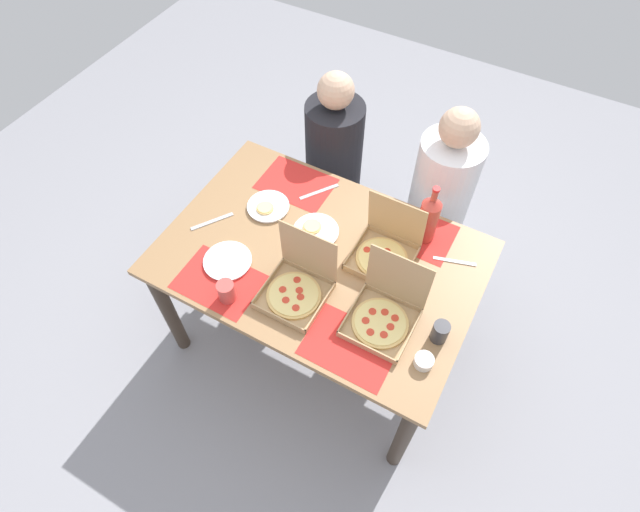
{
  "coord_description": "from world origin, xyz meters",
  "views": [
    {
      "loc": [
        0.64,
        -1.16,
        2.63
      ],
      "look_at": [
        0.0,
        0.0,
        0.77
      ],
      "focal_mm": 28.48,
      "sensor_mm": 36.0,
      "label": 1
    }
  ],
  "objects": [
    {
      "name": "placemat_far_left",
      "position": [
        -0.32,
        0.33,
        0.77
      ],
      "size": [
        0.36,
        0.26,
        0.0
      ],
      "primitive_type": "cube",
      "color": "red",
      "rests_on": "dining_table"
    },
    {
      "name": "soda_bottle",
      "position": [
        0.37,
        0.33,
        0.91
      ],
      "size": [
        0.09,
        0.09,
        0.32
      ],
      "color": "#B2382D",
      "rests_on": "dining_table"
    },
    {
      "name": "plate_near_right",
      "position": [
        -0.34,
        -0.23,
        0.78
      ],
      "size": [
        0.22,
        0.22,
        0.02
      ],
      "color": "white",
      "rests_on": "dining_table"
    },
    {
      "name": "plate_far_right",
      "position": [
        -0.08,
        0.11,
        0.78
      ],
      "size": [
        0.21,
        0.21,
        0.03
      ],
      "color": "white",
      "rests_on": "dining_table"
    },
    {
      "name": "fork_by_near_left",
      "position": [
        0.54,
        0.26,
        0.78
      ],
      "size": [
        0.19,
        0.07,
        0.0
      ],
      "primitive_type": "cube",
      "rotation": [
        0.0,
        0.0,
        3.44
      ],
      "color": "#B7B7BC",
      "rests_on": "dining_table"
    },
    {
      "name": "placemat_near_right",
      "position": [
        0.32,
        -0.33,
        0.77
      ],
      "size": [
        0.36,
        0.26,
        0.0
      ],
      "primitive_type": "cube",
      "color": "red",
      "rests_on": "dining_table"
    },
    {
      "name": "cup_clear_left",
      "position": [
        0.61,
        -0.13,
        0.82
      ],
      "size": [
        0.07,
        0.07,
        0.1
      ],
      "primitive_type": "cylinder",
      "color": "#333338",
      "rests_on": "dining_table"
    },
    {
      "name": "cup_red",
      "position": [
        -0.24,
        -0.38,
        0.82
      ],
      "size": [
        0.07,
        0.07,
        0.1
      ],
      "primitive_type": "cylinder",
      "color": "#BF4742",
      "rests_on": "dining_table"
    },
    {
      "name": "diner_right_seat",
      "position": [
        0.32,
        0.74,
        0.53
      ],
      "size": [
        0.32,
        0.32,
        1.18
      ],
      "color": "white",
      "rests_on": "ground_plane"
    },
    {
      "name": "pizza_box_corner_left",
      "position": [
        0.38,
        -0.15,
        0.82
      ],
      "size": [
        0.27,
        0.28,
        0.3
      ],
      "color": "tan",
      "rests_on": "dining_table"
    },
    {
      "name": "condiment_bowl",
      "position": [
        0.6,
        -0.26,
        0.79
      ],
      "size": [
        0.08,
        0.08,
        0.04
      ],
      "primitive_type": "cylinder",
      "color": "white",
      "rests_on": "dining_table"
    },
    {
      "name": "ground_plane",
      "position": [
        0.0,
        0.0,
        0.0
      ],
      "size": [
        6.0,
        6.0,
        0.0
      ],
      "primitive_type": "plane",
      "color": "gray"
    },
    {
      "name": "dining_table",
      "position": [
        0.0,
        0.0,
        0.66
      ],
      "size": [
        1.42,
        0.96,
        0.77
      ],
      "color": "#3F3328",
      "rests_on": "ground_plane"
    },
    {
      "name": "placemat_near_left",
      "position": [
        -0.32,
        -0.33,
        0.77
      ],
      "size": [
        0.36,
        0.26,
        0.0
      ],
      "primitive_type": "cube",
      "color": "red",
      "rests_on": "dining_table"
    },
    {
      "name": "pizza_box_corner_right",
      "position": [
        0.25,
        0.14,
        0.82
      ],
      "size": [
        0.26,
        0.27,
        0.3
      ],
      "color": "tan",
      "rests_on": "dining_table"
    },
    {
      "name": "plate_middle",
      "position": [
        -0.36,
        0.13,
        0.78
      ],
      "size": [
        0.2,
        0.2,
        0.03
      ],
      "color": "white",
      "rests_on": "dining_table"
    },
    {
      "name": "knife_by_far_right",
      "position": [
        -0.19,
        0.34,
        0.78
      ],
      "size": [
        0.14,
        0.18,
        0.0
      ],
      "primitive_type": "cube",
      "rotation": [
        0.0,
        0.0,
        4.1
      ],
      "color": "#B7B7BC",
      "rests_on": "dining_table"
    },
    {
      "name": "pizza_box_center",
      "position": [
        0.01,
        -0.21,
        0.82
      ],
      "size": [
        0.27,
        0.27,
        0.3
      ],
      "color": "tan",
      "rests_on": "dining_table"
    },
    {
      "name": "diner_left_seat",
      "position": [
        -0.32,
        0.74,
        0.52
      ],
      "size": [
        0.32,
        0.32,
        1.16
      ],
      "color": "black",
      "rests_on": "ground_plane"
    },
    {
      "name": "knife_by_near_right",
      "position": [
        -0.54,
        -0.07,
        0.78
      ],
      "size": [
        0.13,
        0.18,
        0.0
      ],
      "primitive_type": "cube",
      "rotation": [
        0.0,
        0.0,
        0.97
      ],
      "color": "#B7B7BC",
      "rests_on": "dining_table"
    },
    {
      "name": "placemat_far_right",
      "position": [
        0.32,
        0.33,
        0.77
      ],
      "size": [
        0.36,
        0.26,
        0.0
      ],
      "primitive_type": "cube",
      "color": "red",
      "rests_on": "dining_table"
    }
  ]
}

